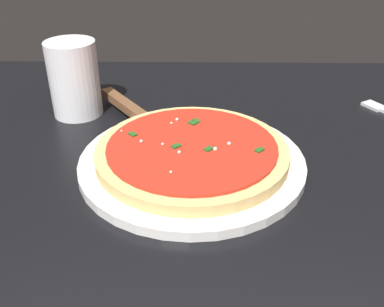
{
  "coord_description": "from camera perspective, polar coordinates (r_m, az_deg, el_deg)",
  "views": [
    {
      "loc": [
        0.05,
        0.54,
        1.09
      ],
      "look_at": [
        0.06,
        0.05,
        0.8
      ],
      "focal_mm": 40.79,
      "sensor_mm": 36.0,
      "label": 1
    }
  ],
  "objects": [
    {
      "name": "serving_plate",
      "position": [
        0.59,
        -0.0,
        -1.12
      ],
      "size": [
        0.3,
        0.3,
        0.01
      ],
      "primitive_type": "cylinder",
      "color": "white",
      "rests_on": "restaurant_table"
    },
    {
      "name": "cup_tall_drink",
      "position": [
        0.74,
        -15.15,
        9.4
      ],
      "size": [
        0.08,
        0.08,
        0.12
      ],
      "primitive_type": "cylinder",
      "color": "silver",
      "rests_on": "restaurant_table"
    },
    {
      "name": "pizza_server",
      "position": [
        0.7,
        -7.32,
        5.14
      ],
      "size": [
        0.17,
        0.2,
        0.01
      ],
      "color": "silver",
      "rests_on": "serving_plate"
    },
    {
      "name": "pizza",
      "position": [
        0.58,
        -0.0,
        0.26
      ],
      "size": [
        0.26,
        0.26,
        0.02
      ],
      "color": "#DBB26B",
      "rests_on": "serving_plate"
    },
    {
      "name": "restaurant_table",
      "position": [
        0.72,
        4.74,
        -10.4
      ],
      "size": [
        0.97,
        0.76,
        0.78
      ],
      "color": "black",
      "rests_on": "ground_plane"
    }
  ]
}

